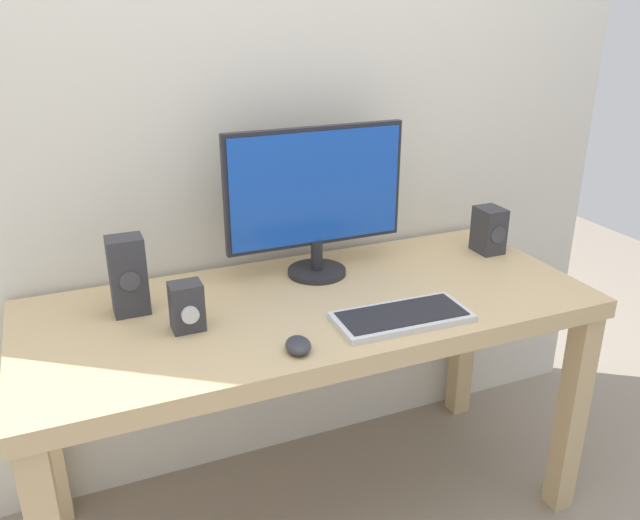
{
  "coord_description": "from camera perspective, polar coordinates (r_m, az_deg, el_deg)",
  "views": [
    {
      "loc": [
        -0.63,
        -1.54,
        1.55
      ],
      "look_at": [
        0.03,
        0.0,
        0.87
      ],
      "focal_mm": 36.61,
      "sensor_mm": 36.0,
      "label": 1
    }
  ],
  "objects": [
    {
      "name": "monitor",
      "position": [
        1.94,
        -0.39,
        5.66
      ],
      "size": [
        0.55,
        0.18,
        0.45
      ],
      "color": "#232328",
      "rests_on": "desk"
    },
    {
      "name": "ground_plane",
      "position": [
        2.27,
        -0.66,
        -20.92
      ],
      "size": [
        6.0,
        6.0,
        0.0
      ],
      "primitive_type": "plane",
      "color": "gray"
    },
    {
      "name": "speaker_left",
      "position": [
        1.81,
        -16.44,
        -1.31
      ],
      "size": [
        0.09,
        0.08,
        0.22
      ],
      "color": "#333338",
      "rests_on": "desk"
    },
    {
      "name": "speaker_right",
      "position": [
        2.24,
        14.55,
        2.55
      ],
      "size": [
        0.08,
        0.1,
        0.15
      ],
      "color": "#333338",
      "rests_on": "desk"
    },
    {
      "name": "desk",
      "position": [
        1.88,
        -0.74,
        -6.22
      ],
      "size": [
        1.59,
        0.67,
        0.75
      ],
      "color": "tan",
      "rests_on": "ground_plane"
    },
    {
      "name": "wall_back",
      "position": [
        2.01,
        -5.21,
        20.64
      ],
      "size": [
        2.6,
        0.04,
        3.0
      ],
      "primitive_type": "cube",
      "color": "silver",
      "rests_on": "ground_plane"
    },
    {
      "name": "audio_controller",
      "position": [
        1.7,
        -11.56,
        -4.02
      ],
      "size": [
        0.08,
        0.08,
        0.13
      ],
      "color": "#333338",
      "rests_on": "desk"
    },
    {
      "name": "keyboard_primary",
      "position": [
        1.75,
        7.16,
        -4.93
      ],
      "size": [
        0.37,
        0.18,
        0.02
      ],
      "color": "silver",
      "rests_on": "desk"
    },
    {
      "name": "mouse",
      "position": [
        1.59,
        -1.92,
        -7.45
      ],
      "size": [
        0.08,
        0.1,
        0.03
      ],
      "primitive_type": "ellipsoid",
      "rotation": [
        0.0,
        0.0,
        -0.21
      ],
      "color": "#333338",
      "rests_on": "desk"
    }
  ]
}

